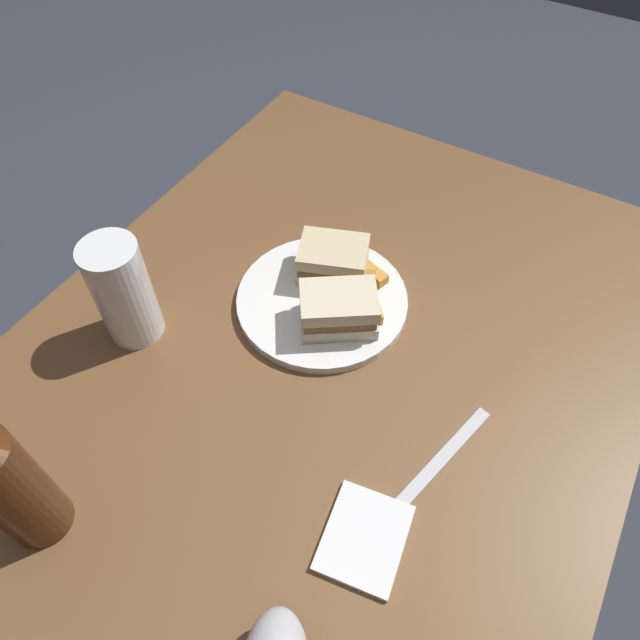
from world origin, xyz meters
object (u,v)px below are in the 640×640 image
object	(u,v)px
plate	(322,300)
sandwich_half_right	(333,260)
napkin	(365,538)
pint_glass	(125,297)
cider_bottle	(4,482)
fork	(443,458)
sandwich_half_left	(339,309)

from	to	relation	value
plate	sandwich_half_right	distance (m)	0.06
napkin	pint_glass	bearing A→B (deg)	-103.03
plate	napkin	size ratio (longest dim) A/B	2.34
pint_glass	cider_bottle	bearing A→B (deg)	19.45
plate	napkin	world-z (taller)	plate
cider_bottle	fork	xyz separation A→B (m)	(-0.31, 0.37, -0.11)
napkin	sandwich_half_right	bearing A→B (deg)	-145.01
pint_glass	fork	xyz separation A→B (m)	(-0.04, 0.47, -0.07)
cider_bottle	napkin	size ratio (longest dim) A/B	2.59
plate	sandwich_half_right	xyz separation A→B (m)	(-0.05, -0.01, 0.04)
pint_glass	fork	world-z (taller)	pint_glass
plate	fork	xyz separation A→B (m)	(0.14, 0.26, -0.00)
sandwich_half_left	sandwich_half_right	size ratio (longest dim) A/B	1.06
cider_bottle	napkin	world-z (taller)	cider_bottle
pint_glass	cider_bottle	xyz separation A→B (m)	(0.27, 0.10, 0.04)
sandwich_half_right	napkin	xyz separation A→B (m)	(0.33, 0.23, -0.04)
napkin	plate	bearing A→B (deg)	-141.68
cider_bottle	fork	distance (m)	0.49
pint_glass	fork	bearing A→B (deg)	94.60
cider_bottle	fork	size ratio (longest dim) A/B	1.58
plate	fork	world-z (taller)	plate
napkin	fork	xyz separation A→B (m)	(-0.14, 0.04, -0.00)
sandwich_half_right	pint_glass	bearing A→B (deg)	-40.58
napkin	cider_bottle	bearing A→B (deg)	-62.74
plate	cider_bottle	xyz separation A→B (m)	(0.45, -0.11, 0.10)
plate	fork	bearing A→B (deg)	61.30
plate	cider_bottle	bearing A→B (deg)	-14.12
plate	pint_glass	size ratio (longest dim) A/B	1.56
pint_glass	cider_bottle	size ratio (longest dim) A/B	0.58
sandwich_half_left	pint_glass	world-z (taller)	pint_glass
sandwich_half_right	cider_bottle	distance (m)	0.52
sandwich_half_right	napkin	bearing A→B (deg)	34.99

